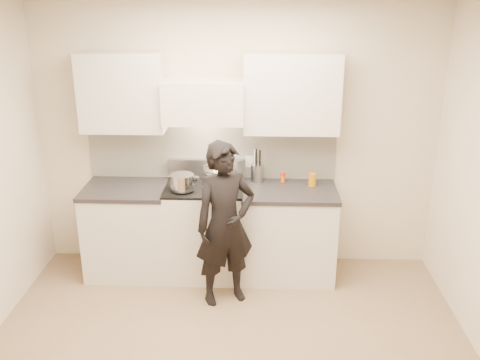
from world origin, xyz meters
name	(u,v)px	position (x,y,z in m)	size (l,w,h in m)	color
room_shell	(221,154)	(-0.06, 0.37, 1.60)	(4.04, 3.54, 2.70)	beige
stove	(205,229)	(-0.30, 1.42, 0.47)	(0.76, 0.65, 0.96)	beige
counter_right	(288,232)	(0.53, 1.43, 0.46)	(0.92, 0.67, 0.92)	beige
counter_left	(129,229)	(-1.08, 1.43, 0.46)	(0.82, 0.67, 0.92)	beige
wok	(220,172)	(-0.15, 1.54, 1.05)	(0.34, 0.42, 0.27)	#B9B9B9
stock_pot	(182,182)	(-0.49, 1.28, 1.03)	(0.32, 0.23, 0.15)	#B9B9B9
utensil_crock	(257,172)	(0.21, 1.64, 1.02)	(0.13, 0.13, 0.33)	#9E9EA3
spice_jar	(283,177)	(0.47, 1.62, 0.97)	(0.04, 0.04, 0.10)	#E04E08
oil_glass	(312,180)	(0.76, 1.53, 0.99)	(0.07, 0.07, 0.13)	#C06E08
person	(225,224)	(-0.07, 0.92, 0.77)	(0.56, 0.37, 1.53)	black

